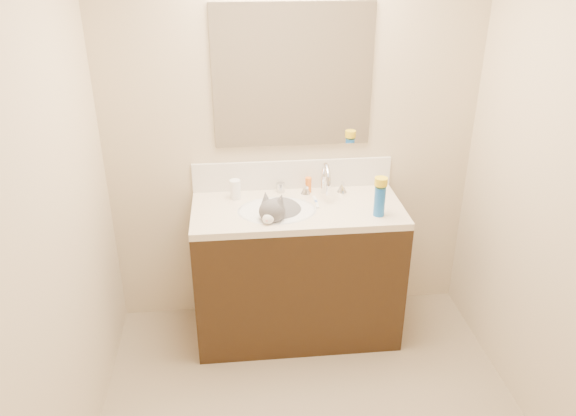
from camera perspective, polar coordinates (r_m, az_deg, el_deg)
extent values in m
cube|color=beige|center=(3.30, 0.46, 8.31)|extent=(2.20, 0.04, 2.50)
cube|color=beige|center=(2.25, -24.65, -2.99)|extent=(0.04, 2.50, 2.50)
cube|color=black|center=(3.41, 0.92, -6.70)|extent=(1.20, 0.55, 0.82)
cube|color=beige|center=(3.20, 0.98, -0.20)|extent=(1.20, 0.55, 0.04)
ellipsoid|color=white|center=(3.19, -1.11, -1.35)|extent=(0.45, 0.36, 0.14)
cylinder|color=silver|center=(3.35, 3.68, 2.44)|extent=(0.04, 0.04, 0.11)
torus|color=silver|center=(3.28, 3.87, 2.90)|extent=(0.03, 0.20, 0.20)
cylinder|color=silver|center=(3.21, 4.10, 1.82)|extent=(0.03, 0.03, 0.06)
cone|color=silver|center=(3.35, 1.81, 1.97)|extent=(0.06, 0.06, 0.06)
cone|color=silver|center=(3.38, 5.50, 2.12)|extent=(0.06, 0.06, 0.06)
ellipsoid|color=#514E51|center=(3.20, -0.73, -0.89)|extent=(0.38, 0.39, 0.20)
ellipsoid|color=#514E51|center=(3.03, -1.63, -0.33)|extent=(0.19, 0.18, 0.14)
ellipsoid|color=#514E51|center=(3.10, -1.22, -0.53)|extent=(0.14, 0.14, 0.13)
cone|color=#514E51|center=(3.03, -2.28, 1.04)|extent=(0.08, 0.09, 0.09)
cone|color=#514E51|center=(3.01, -0.77, 0.82)|extent=(0.09, 0.08, 0.09)
ellipsoid|color=white|center=(2.99, -2.01, -1.11)|extent=(0.08, 0.07, 0.06)
ellipsoid|color=white|center=(3.11, -1.38, -1.65)|extent=(0.12, 0.10, 0.12)
sphere|color=#D9928C|center=(2.97, -2.17, -1.30)|extent=(0.01, 0.01, 0.01)
cylinder|color=#514E51|center=(3.18, 1.37, -2.32)|extent=(0.07, 0.21, 0.04)
cube|color=silver|center=(3.39, 0.46, 3.41)|extent=(1.20, 0.02, 0.18)
cube|color=white|center=(3.21, 0.50, 13.18)|extent=(0.90, 0.02, 0.80)
cylinder|color=white|center=(3.29, -5.38, 1.90)|extent=(0.08, 0.08, 0.12)
cylinder|color=#FA5129|center=(3.29, -5.37, 1.69)|extent=(0.07, 0.07, 0.04)
cylinder|color=#B7B7BC|center=(3.37, -0.75, 2.09)|extent=(0.05, 0.05, 0.06)
cylinder|color=orange|center=(3.36, 2.08, 2.37)|extent=(0.05, 0.05, 0.09)
cube|color=white|center=(3.24, 2.86, 0.60)|extent=(0.02, 0.15, 0.01)
cube|color=#6283D1|center=(3.24, 2.86, 0.64)|extent=(0.02, 0.03, 0.01)
cylinder|color=blue|center=(3.10, 9.28, 0.67)|extent=(0.07, 0.07, 0.17)
cylinder|color=yellow|center=(3.05, 9.44, 2.67)|extent=(0.09, 0.09, 0.04)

